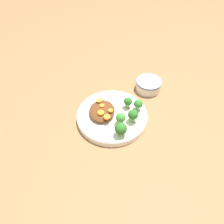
# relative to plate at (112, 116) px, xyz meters

# --- Properties ---
(ground_plane) EXTENTS (4.00, 4.00, 0.00)m
(ground_plane) POSITION_rel_plate_xyz_m (0.00, 0.00, -0.01)
(ground_plane) COLOR #8C603D
(plate) EXTENTS (0.27, 0.27, 0.03)m
(plate) POSITION_rel_plate_xyz_m (0.00, 0.00, 0.00)
(plate) COLOR white
(plate) RESTS_ON ground_plane
(dip_bowl) EXTENTS (0.11, 0.11, 0.05)m
(dip_bowl) POSITION_rel_plate_xyz_m (-0.18, 0.15, 0.01)
(dip_bowl) COLOR white
(dip_bowl) RESTS_ON ground_plane
(stew_mound) EXTENTS (0.12, 0.10, 0.03)m
(stew_mound) POSITION_rel_plate_xyz_m (-0.01, -0.04, 0.02)
(stew_mound) COLOR #5B3319
(stew_mound) RESTS_ON plate
(broccoli_floret_0) EXTENTS (0.04, 0.04, 0.05)m
(broccoli_floret_0) POSITION_rel_plate_xyz_m (0.03, 0.08, 0.04)
(broccoli_floret_0) COLOR #759E51
(broccoli_floret_0) RESTS_ON plate
(broccoli_floret_1) EXTENTS (0.03, 0.03, 0.05)m
(broccoli_floret_1) POSITION_rel_plate_xyz_m (-0.04, 0.06, 0.04)
(broccoli_floret_1) COLOR #759E51
(broccoli_floret_1) RESTS_ON plate
(broccoli_floret_2) EXTENTS (0.03, 0.03, 0.05)m
(broccoli_floret_2) POSITION_rel_plate_xyz_m (-0.03, 0.10, 0.04)
(broccoli_floret_2) COLOR #7FA85B
(broccoli_floret_2) RESTS_ON plate
(broccoli_floret_3) EXTENTS (0.04, 0.04, 0.06)m
(broccoli_floret_3) POSITION_rel_plate_xyz_m (0.09, 0.03, 0.04)
(broccoli_floret_3) COLOR #7FA85B
(broccoli_floret_3) RESTS_ON plate
(broccoli_floret_4) EXTENTS (0.04, 0.04, 0.05)m
(broccoli_floret_4) POSITION_rel_plate_xyz_m (0.04, 0.03, 0.04)
(broccoli_floret_4) COLOR #7FA85B
(broccoli_floret_4) RESTS_ON plate
(carrot_slice_0) EXTENTS (0.02, 0.02, 0.01)m
(carrot_slice_0) POSITION_rel_plate_xyz_m (-0.05, -0.05, 0.04)
(carrot_slice_0) COLOR orange
(carrot_slice_0) RESTS_ON stew_mound
(carrot_slice_1) EXTENTS (0.02, 0.02, 0.01)m
(carrot_slice_1) POSITION_rel_plate_xyz_m (0.02, -0.04, 0.04)
(carrot_slice_1) COLOR orange
(carrot_slice_1) RESTS_ON stew_mound
(carrot_slice_2) EXTENTS (0.02, 0.02, 0.00)m
(carrot_slice_2) POSITION_rel_plate_xyz_m (-0.02, -0.04, 0.04)
(carrot_slice_2) COLOR orange
(carrot_slice_2) RESTS_ON stew_mound
(carrot_slice_3) EXTENTS (0.02, 0.02, 0.01)m
(carrot_slice_3) POSITION_rel_plate_xyz_m (0.04, -0.02, 0.04)
(carrot_slice_3) COLOR orange
(carrot_slice_3) RESTS_ON stew_mound
(carrot_slice_4) EXTENTS (0.02, 0.02, 0.01)m
(carrot_slice_4) POSITION_rel_plate_xyz_m (0.01, -0.01, 0.04)
(carrot_slice_4) COLOR orange
(carrot_slice_4) RESTS_ON stew_mound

